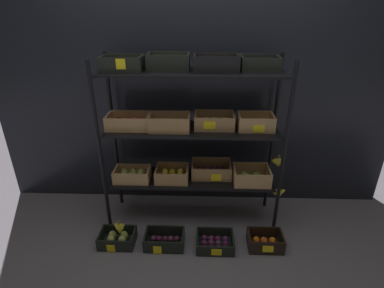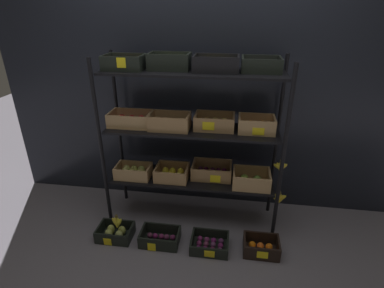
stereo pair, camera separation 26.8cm
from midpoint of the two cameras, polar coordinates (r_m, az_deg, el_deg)
name	(u,v)px [view 1 (the left image)]	position (r m, az deg, el deg)	size (l,w,h in m)	color
ground_plane	(192,216)	(3.11, -2.54, -13.64)	(10.00, 10.00, 0.00)	slate
storefront_wall	(194,66)	(2.89, -2.45, 14.62)	(3.93, 0.12, 2.84)	black
display_rack	(192,128)	(2.62, -2.89, 3.05)	(1.65, 0.46, 1.58)	black
crate_ground_pear	(118,239)	(2.90, -16.68, -16.92)	(0.31, 0.23, 0.12)	black
crate_ground_plum	(164,241)	(2.80, -8.13, -17.83)	(0.34, 0.23, 0.12)	black
crate_ground_center_plum	(215,243)	(2.77, 1.46, -18.34)	(0.33, 0.26, 0.10)	black
crate_ground_tangerine	(265,242)	(2.80, 10.92, -17.90)	(0.30, 0.22, 0.13)	black
banana_bunch_loose	(120,228)	(2.80, -16.38, -15.10)	(0.11, 0.04, 0.14)	brown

